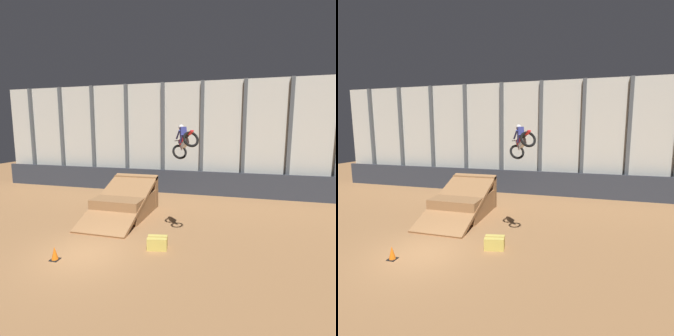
# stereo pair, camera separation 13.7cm
# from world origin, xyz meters

# --- Properties ---
(ground_plane) EXTENTS (60.00, 60.00, 0.00)m
(ground_plane) POSITION_xyz_m (0.00, 0.00, 0.00)
(ground_plane) COLOR #996B42
(arena_back_wall) EXTENTS (32.00, 0.40, 9.33)m
(arena_back_wall) POSITION_xyz_m (-0.00, 12.59, 4.67)
(arena_back_wall) COLOR beige
(arena_back_wall) RESTS_ON ground_plane
(lower_barrier) EXTENTS (31.36, 0.20, 1.98)m
(lower_barrier) POSITION_xyz_m (0.00, 11.73, 0.99)
(lower_barrier) COLOR #2D333D
(lower_barrier) RESTS_ON ground_plane
(dirt_ramp) EXTENTS (3.09, 5.85, 2.37)m
(dirt_ramp) POSITION_xyz_m (-0.53, 5.74, 0.79)
(dirt_ramp) COLOR olive
(dirt_ramp) RESTS_ON ground_plane
(rider_bike_solo) EXTENTS (1.55, 1.79, 1.67)m
(rider_bike_solo) POSITION_xyz_m (3.97, 2.08, 4.90)
(rider_bike_solo) COLOR black
(traffic_cone_near_ramp) EXTENTS (0.36, 0.36, 0.58)m
(traffic_cone_near_ramp) POSITION_xyz_m (-0.92, -0.80, 0.28)
(traffic_cone_near_ramp) COLOR black
(traffic_cone_near_ramp) RESTS_ON ground_plane
(hay_bale_trackside) EXTENTS (1.00, 0.76, 0.57)m
(hay_bale_trackside) POSITION_xyz_m (2.92, 1.30, 0.28)
(hay_bale_trackside) COLOR #CCB751
(hay_bale_trackside) RESTS_ON ground_plane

